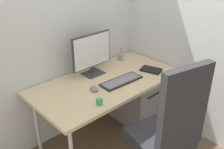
# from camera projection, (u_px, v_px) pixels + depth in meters

# --- Properties ---
(ground_plane) EXTENTS (8.00, 8.00, 0.00)m
(ground_plane) POSITION_uv_depth(u_px,v_px,m) (107.00, 136.00, 3.05)
(ground_plane) COLOR brown
(wall_back) EXTENTS (2.78, 0.04, 2.80)m
(wall_back) POSITION_uv_depth(u_px,v_px,m) (78.00, 11.00, 2.70)
(wall_back) COLOR silver
(wall_back) RESTS_ON ground_plane
(wall_side_right) EXTENTS (0.04, 2.01, 2.80)m
(wall_side_right) POSITION_uv_depth(u_px,v_px,m) (173.00, 8.00, 2.81)
(wall_side_right) COLOR silver
(wall_side_right) RESTS_ON ground_plane
(desk) EXTENTS (1.59, 0.82, 0.74)m
(desk) POSITION_uv_depth(u_px,v_px,m) (107.00, 84.00, 2.74)
(desk) COLOR #D1B78C
(desk) RESTS_ON ground_plane
(office_chair) EXTENTS (0.65, 0.65, 1.25)m
(office_chair) POSITION_uv_depth(u_px,v_px,m) (169.00, 128.00, 2.22)
(office_chair) COLOR black
(office_chair) RESTS_ON ground_plane
(filing_cabinet) EXTENTS (0.43, 0.55, 0.65)m
(filing_cabinet) POSITION_uv_depth(u_px,v_px,m) (136.00, 96.00, 3.24)
(filing_cabinet) COLOR gray
(filing_cabinet) RESTS_ON ground_plane
(monitor) EXTENTS (0.49, 0.17, 0.45)m
(monitor) POSITION_uv_depth(u_px,v_px,m) (92.00, 53.00, 2.75)
(monitor) COLOR #333338
(monitor) RESTS_ON desk
(keyboard) EXTENTS (0.48, 0.19, 0.02)m
(keyboard) POSITION_uv_depth(u_px,v_px,m) (121.00, 81.00, 2.68)
(keyboard) COLOR black
(keyboard) RESTS_ON desk
(mouse) EXTENTS (0.08, 0.12, 0.04)m
(mouse) POSITION_uv_depth(u_px,v_px,m) (94.00, 89.00, 2.52)
(mouse) COLOR slate
(mouse) RESTS_ON desk
(pen_holder) EXTENTS (0.07, 0.07, 0.16)m
(pen_holder) POSITION_uv_depth(u_px,v_px,m) (120.00, 57.00, 3.17)
(pen_holder) COLOR gray
(pen_holder) RESTS_ON desk
(notebook) EXTENTS (0.21, 0.26, 0.02)m
(notebook) POSITION_uv_depth(u_px,v_px,m) (151.00, 70.00, 2.92)
(notebook) COLOR black
(notebook) RESTS_ON desk
(desk_clamp_accessory) EXTENTS (0.04, 0.04, 0.07)m
(desk_clamp_accessory) POSITION_uv_depth(u_px,v_px,m) (99.00, 102.00, 2.29)
(desk_clamp_accessory) COLOR #3FAD59
(desk_clamp_accessory) RESTS_ON desk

